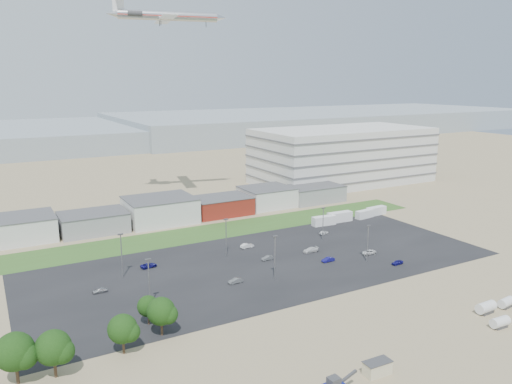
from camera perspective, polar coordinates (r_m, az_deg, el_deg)
ground at (r=112.48m, az=3.97°, el=-11.70°), size 700.00×700.00×0.00m
parking_lot at (r=130.64m, az=1.01°, el=-8.13°), size 120.00×50.00×0.01m
grass_strip at (r=155.77m, az=-6.53°, el=-4.75°), size 160.00×16.00×0.02m
hills_backdrop at (r=414.19m, az=-15.59°, el=6.34°), size 700.00×200.00×9.00m
building_row at (r=166.95m, az=-14.50°, el=-2.47°), size 170.00×20.00×8.00m
parking_garage at (r=234.96m, az=9.85°, el=4.15°), size 80.00×40.00×25.00m
portable_shed at (r=87.10m, az=13.69°, el=-18.94°), size 4.73×2.56×2.34m
storage_tank_nw at (r=113.97m, az=24.79°, el=-11.86°), size 4.37×2.28×2.59m
storage_tank_ne at (r=118.51m, az=26.68°, el=-11.19°), size 3.94×2.30×2.25m
storage_tank_sw at (r=109.04m, az=26.11°, el=-13.19°), size 3.94×2.11×2.31m
box_trailer_a at (r=164.91m, az=7.76°, el=-3.27°), size 8.16×3.06×3.00m
box_trailer_b at (r=169.71m, az=9.54°, el=-2.82°), size 8.84×3.11×3.27m
box_trailer_c at (r=175.99m, az=12.32°, el=-2.48°), size 7.47×3.18×2.72m
box_trailer_d at (r=180.91m, az=13.59°, el=-2.11°), size 7.85×3.00×2.88m
tree_far_left at (r=88.95m, az=-25.82°, el=-16.48°), size 6.46×6.46×9.69m
tree_left at (r=88.49m, az=-22.13°, el=-16.51°), size 6.05×6.05×9.07m
tree_mid at (r=91.76m, az=-15.00°, el=-15.19°), size 5.47×5.47×8.20m
tree_right at (r=96.10m, az=-10.78°, el=-13.56°), size 5.62×5.62×8.42m
tree_near at (r=100.91m, az=-12.24°, el=-12.87°), size 4.43×4.43×6.65m
lightpole_front_l at (r=107.40m, az=-12.11°, el=-10.12°), size 1.24×0.52×10.51m
lightpole_front_m at (r=118.78m, az=2.16°, el=-7.52°), size 1.27×0.53×10.81m
lightpole_front_r at (r=133.62m, az=12.63°, el=-5.75°), size 1.15×0.48×9.78m
lightpole_back_l at (r=124.16m, az=-15.10°, el=-7.04°), size 1.28×0.53×10.88m
lightpole_back_m at (r=134.29m, az=-3.43°, el=-5.22°), size 1.22×0.51×10.38m
lightpole_back_r at (r=148.63m, az=7.66°, el=-3.64°), size 1.17×0.49×9.96m
airliner at (r=190.03m, az=-10.00°, el=19.22°), size 47.75×37.17×12.63m
parked_car_0 at (r=140.28m, az=12.77°, el=-6.73°), size 4.13×2.01×1.13m
parked_car_1 at (r=132.76m, az=8.24°, el=-7.65°), size 3.57×1.26×1.17m
parked_car_2 at (r=134.58m, az=15.85°, el=-7.74°), size 3.40×1.52×1.13m
parked_car_4 at (r=118.37m, az=-2.36°, el=-10.10°), size 3.55×1.34×1.16m
parked_car_5 at (r=118.55m, az=-17.41°, el=-10.67°), size 3.30×1.35×1.12m
parked_car_7 at (r=132.68m, az=1.29°, el=-7.55°), size 3.37×1.39×1.09m
parked_car_8 at (r=155.41m, az=7.75°, el=-4.61°), size 3.51×1.75×1.15m
parked_car_9 at (r=130.38m, az=-12.16°, el=-8.20°), size 4.38×2.44×1.16m
parked_car_11 at (r=141.88m, az=-1.02°, el=-6.15°), size 4.01×1.65×1.29m
parked_car_12 at (r=139.31m, az=6.25°, el=-6.59°), size 4.46×1.88×1.28m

